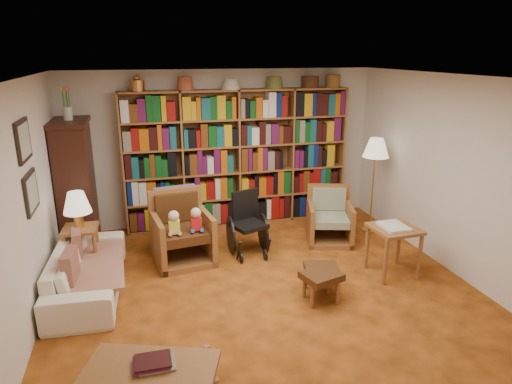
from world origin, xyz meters
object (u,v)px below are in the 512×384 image
object	(u,v)px
wheelchair	(247,225)
coffee_table	(151,372)
footstool_a	(321,278)
footstool_b	(322,271)
armchair_leather	(182,231)
armchair_sage	(328,220)
floor_lamp	(376,152)
side_table_papers	(394,235)
sofa	(88,270)
side_table_lamp	(81,239)

from	to	relation	value
wheelchair	coffee_table	bearing A→B (deg)	-117.48
footstool_a	footstool_b	bearing A→B (deg)	66.84
armchair_leather	armchair_sage	bearing A→B (deg)	2.59
armchair_leather	footstool_b	xyz separation A→B (m)	(1.50, -1.37, -0.12)
floor_lamp	side_table_papers	xyz separation A→B (m)	(-0.46, -1.41, -0.76)
armchair_leather	floor_lamp	xyz separation A→B (m)	(3.01, 0.24, 0.91)
sofa	footstool_a	distance (m)	2.76
sofa	footstool_a	bearing A→B (deg)	-106.37
side_table_lamp	coffee_table	bearing A→B (deg)	-74.20
floor_lamp	footstool_b	distance (m)	2.43
side_table_lamp	footstool_a	size ratio (longest dim) A/B	1.25
side_table_lamp	armchair_leather	distance (m)	1.29
armchair_leather	sofa	bearing A→B (deg)	-151.73
wheelchair	footstool_b	bearing A→B (deg)	-66.91
sofa	coffee_table	xyz separation A→B (m)	(0.66, -2.16, 0.10)
armchair_sage	footstool_b	world-z (taller)	armchair_sage
sofa	coffee_table	bearing A→B (deg)	-159.96
floor_lamp	footstool_a	bearing A→B (deg)	-131.54
footstool_a	sofa	bearing A→B (deg)	160.53
coffee_table	side_table_papers	bearing A→B (deg)	27.83
armchair_sage	coffee_table	xyz separation A→B (m)	(-2.74, -2.90, 0.06)
sofa	side_table_lamp	bearing A→B (deg)	13.99
armchair_leather	armchair_sage	xyz separation A→B (m)	(2.21, 0.10, -0.08)
side_table_papers	footstool_a	distance (m)	1.23
wheelchair	footstool_b	xyz separation A→B (m)	(0.58, -1.36, -0.13)
side_table_lamp	side_table_papers	xyz separation A→B (m)	(3.84, -1.05, 0.08)
armchair_sage	floor_lamp	world-z (taller)	floor_lamp
footstool_b	armchair_leather	bearing A→B (deg)	137.70
side_table_papers	footstool_b	bearing A→B (deg)	-169.60
footstool_b	coffee_table	size ratio (longest dim) A/B	0.40
side_table_papers	coffee_table	size ratio (longest dim) A/B	0.60
floor_lamp	side_table_papers	distance (m)	1.67
sofa	footstool_b	bearing A→B (deg)	-102.06
side_table_lamp	side_table_papers	size ratio (longest dim) A/B	0.93
floor_lamp	footstool_b	xyz separation A→B (m)	(-1.51, -1.61, -1.03)
armchair_leather	side_table_papers	distance (m)	2.82
armchair_leather	footstool_a	bearing A→B (deg)	-47.70
wheelchair	footstool_b	size ratio (longest dim) A/B	1.95
armchair_sage	side_table_papers	xyz separation A→B (m)	(0.35, -1.27, 0.23)
side_table_papers	footstool_a	xyz separation A→B (m)	(-1.14, -0.39, -0.25)
side_table_lamp	footstool_a	distance (m)	3.07
side_table_lamp	footstool_b	bearing A→B (deg)	-24.11
coffee_table	armchair_leather	bearing A→B (deg)	79.33
footstool_a	footstool_b	size ratio (longest dim) A/B	1.11
armchair_sage	footstool_b	bearing A→B (deg)	-115.71
wheelchair	armchair_leather	bearing A→B (deg)	179.32
armchair_sage	footstool_b	size ratio (longest dim) A/B	1.88
sofa	coffee_table	size ratio (longest dim) A/B	1.66
sofa	footstool_a	size ratio (longest dim) A/B	3.74
footstool_a	coffee_table	world-z (taller)	coffee_table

